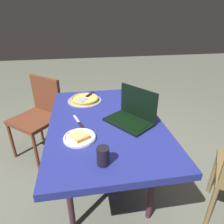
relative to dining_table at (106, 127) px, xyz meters
The scene contains 8 objects.
ground_plane 0.71m from the dining_table, ahead, with size 12.00×12.00×0.00m, color #676B5B.
dining_table is the anchor object (origin of this frame).
laptop 0.23m from the dining_table, 104.74° to the right, with size 0.40×0.37×0.25m.
pizza_plate 0.31m from the dining_table, 138.16° to the left, with size 0.21×0.21×0.04m.
pizza_tray 0.43m from the dining_table, 19.44° to the left, with size 0.31×0.31×0.04m.
table_knife 0.21m from the dining_table, 93.95° to the left, with size 0.22×0.08×0.01m.
drink_cup 0.51m from the dining_table, behind, with size 0.07×0.07×0.11m.
chair_far 1.01m from the dining_table, 40.18° to the left, with size 0.62×0.62×0.89m.
Camera 1 is at (-1.34, 0.17, 1.53)m, focal length 32.25 mm.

